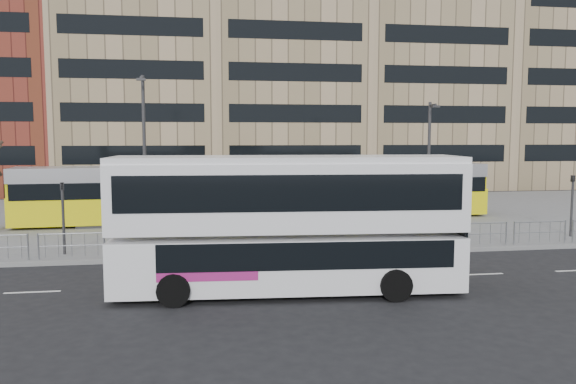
{
  "coord_description": "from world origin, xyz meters",
  "views": [
    {
      "loc": [
        -4.33,
        -23.39,
        5.19
      ],
      "look_at": [
        0.18,
        6.0,
        2.23
      ],
      "focal_mm": 35.0,
      "sensor_mm": 36.0,
      "label": 1
    }
  ],
  "objects": [
    {
      "name": "pedestrian",
      "position": [
        -0.36,
        7.14,
        0.95
      ],
      "size": [
        0.47,
        0.63,
        1.6
      ],
      "primitive_type": "imported",
      "rotation": [
        0.0,
        0.0,
        1.72
      ],
      "color": "black",
      "rests_on": "plaza"
    },
    {
      "name": "tram",
      "position": [
        -0.73,
        9.97,
        1.81
      ],
      "size": [
        28.21,
        3.9,
        3.31
      ],
      "rotation": [
        0.0,
        0.0,
        0.04
      ],
      "color": "yellow",
      "rests_on": "plaza"
    },
    {
      "name": "pedestrian_barrier",
      "position": [
        2.0,
        0.5,
        0.98
      ],
      "size": [
        32.07,
        0.07,
        1.1
      ],
      "color": "#92949A",
      "rests_on": "plaza"
    },
    {
      "name": "double_decker_bus",
      "position": [
        -1.55,
        -5.3,
        2.46
      ],
      "size": [
        11.5,
        3.46,
        4.54
      ],
      "rotation": [
        0.0,
        0.0,
        -0.07
      ],
      "color": "white",
      "rests_on": "ground"
    },
    {
      "name": "plaza",
      "position": [
        0.0,
        12.0,
        0.07
      ],
      "size": [
        64.0,
        24.0,
        0.15
      ],
      "primitive_type": "cube",
      "color": "slate",
      "rests_on": "ground"
    },
    {
      "name": "road_markings",
      "position": [
        1.0,
        -4.0,
        0.01
      ],
      "size": [
        62.0,
        0.12,
        0.01
      ],
      "primitive_type": "cube",
      "color": "white",
      "rests_on": "ground"
    },
    {
      "name": "traffic_light_east",
      "position": [
        14.04,
        2.1,
        2.12
      ],
      "size": [
        0.22,
        0.24,
        3.1
      ],
      "rotation": [
        0.0,
        0.0,
        0.36
      ],
      "color": "#2D2D30",
      "rests_on": "plaza"
    },
    {
      "name": "ad_panel",
      "position": [
        5.23,
        1.68,
        1.07
      ],
      "size": [
        0.84,
        0.11,
        1.58
      ],
      "rotation": [
        0.0,
        0.0,
        -0.06
      ],
      "color": "#2D2D30",
      "rests_on": "plaza"
    },
    {
      "name": "kerb",
      "position": [
        0.0,
        0.05,
        0.07
      ],
      "size": [
        64.0,
        0.25,
        0.17
      ],
      "primitive_type": "cube",
      "color": "gray",
      "rests_on": "ground"
    },
    {
      "name": "traffic_light_west",
      "position": [
        -10.21,
        1.46,
        2.12
      ],
      "size": [
        0.2,
        0.23,
        3.1
      ],
      "rotation": [
        0.0,
        0.0,
        0.22
      ],
      "color": "#2D2D30",
      "rests_on": "plaza"
    },
    {
      "name": "lamp_post_east",
      "position": [
        9.29,
        8.9,
        4.06
      ],
      "size": [
        0.45,
        1.04,
        7.09
      ],
      "color": "#2D2D30",
      "rests_on": "plaza"
    },
    {
      "name": "ground",
      "position": [
        0.0,
        0.0,
        0.0
      ],
      "size": [
        120.0,
        120.0,
        0.0
      ],
      "primitive_type": "plane",
      "color": "black",
      "rests_on": "ground"
    },
    {
      "name": "lamp_post_west",
      "position": [
        -7.32,
        7.01,
        4.63
      ],
      "size": [
        0.45,
        1.04,
        8.21
      ],
      "color": "#2D2D30",
      "rests_on": "plaza"
    },
    {
      "name": "station_sign",
      "position": [
        4.56,
        1.71,
        1.83
      ],
      "size": [
        1.98,
        0.89,
        2.43
      ],
      "rotation": [
        0.0,
        0.0,
        -0.39
      ],
      "color": "#2D2D30",
      "rests_on": "plaza"
    },
    {
      "name": "building_row",
      "position": [
        1.55,
        34.27,
        12.91
      ],
      "size": [
        70.4,
        18.4,
        31.2
      ],
      "color": "maroon",
      "rests_on": "ground"
    }
  ]
}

